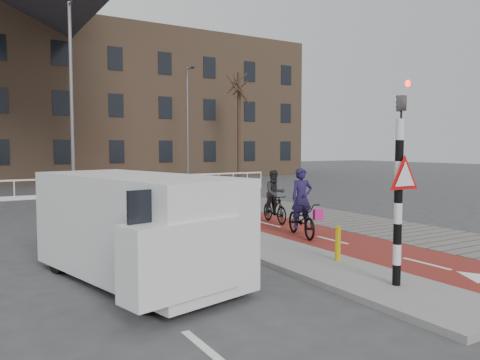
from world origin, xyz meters
TOP-DOWN VIEW (x-y plane):
  - ground at (0.00, 0.00)m, footprint 120.00×120.00m
  - bike_lane at (1.50, 10.00)m, footprint 2.50×60.00m
  - sidewalk at (4.30, 10.00)m, footprint 3.00×60.00m
  - curb_island at (-0.70, 4.00)m, footprint 1.80×16.00m
  - traffic_signal at (-0.60, -2.02)m, footprint 0.80×0.80m
  - bollard at (-0.25, -0.13)m, footprint 0.12×0.12m
  - cyclist_near at (1.11, 2.84)m, footprint 1.13×1.95m
  - cyclist_far at (1.81, 5.18)m, footprint 0.80×1.65m
  - van at (-4.29, 0.95)m, footprint 2.92×4.97m
  - railing at (-5.00, 17.00)m, footprint 28.00×0.10m
  - townhouse_row at (-3.00, 32.00)m, footprint 46.00×10.00m
  - tree_right at (10.97, 23.05)m, footprint 0.27×0.27m
  - streetlight_near at (-3.41, 11.18)m, footprint 0.12×0.12m
  - streetlight_right at (6.86, 23.32)m, footprint 0.12×0.12m

SIDE VIEW (x-z plane):
  - ground at x=0.00m, z-range 0.00..0.00m
  - bike_lane at x=1.50m, z-range 0.00..0.01m
  - sidewalk at x=4.30m, z-range 0.00..0.01m
  - curb_island at x=-0.70m, z-range 0.00..0.12m
  - railing at x=-5.00m, z-range -0.19..0.80m
  - bollard at x=-0.25m, z-range 0.12..0.85m
  - cyclist_near at x=1.11m, z-range -0.31..1.62m
  - cyclist_far at x=1.81m, z-range -0.14..1.61m
  - van at x=-4.29m, z-range 0.05..2.06m
  - traffic_signal at x=-0.60m, z-range 0.15..3.83m
  - streetlight_near at x=-3.41m, z-range 0.00..7.96m
  - tree_right at x=10.97m, z-range 0.00..8.09m
  - streetlight_right at x=6.86m, z-range 0.00..8.17m
  - townhouse_row at x=-3.00m, z-range -0.14..15.76m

